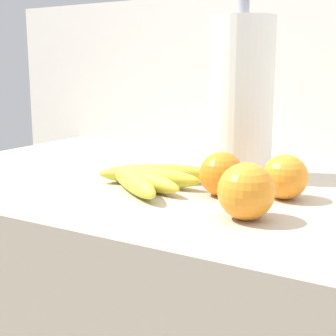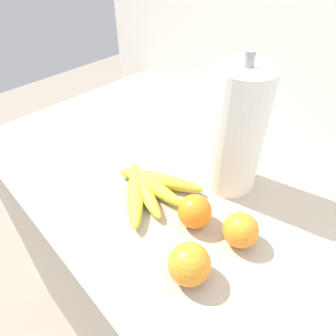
{
  "view_description": "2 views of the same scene",
  "coord_description": "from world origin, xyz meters",
  "views": [
    {
      "loc": [
        0.08,
        -0.79,
        1.12
      ],
      "look_at": [
        -0.32,
        -0.1,
        0.96
      ],
      "focal_mm": 52.08,
      "sensor_mm": 36.0,
      "label": 1
    },
    {
      "loc": [
        0.05,
        -0.42,
        1.47
      ],
      "look_at": [
        -0.32,
        -0.08,
        1.01
      ],
      "focal_mm": 34.14,
      "sensor_mm": 36.0,
      "label": 2
    }
  ],
  "objects": [
    {
      "name": "orange_right",
      "position": [
        -0.23,
        -0.08,
        0.96
      ],
      "size": [
        0.07,
        0.07,
        0.07
      ],
      "primitive_type": "sphere",
      "color": "orange",
      "rests_on": "counter"
    },
    {
      "name": "banana_bunch",
      "position": [
        -0.37,
        -0.1,
        0.94
      ],
      "size": [
        0.2,
        0.21,
        0.04
      ],
      "color": "gold",
      "rests_on": "counter"
    },
    {
      "name": "paper_towel_roll",
      "position": [
        -0.27,
        0.07,
        1.07
      ],
      "size": [
        0.12,
        0.12,
        0.32
      ],
      "color": "white",
      "rests_on": "counter"
    },
    {
      "name": "orange_front",
      "position": [
        -0.15,
        -0.18,
        0.96
      ],
      "size": [
        0.08,
        0.08,
        0.08
      ],
      "primitive_type": "sphere",
      "color": "orange",
      "rests_on": "counter"
    },
    {
      "name": "orange_far_right",
      "position": [
        -0.14,
        -0.05,
        0.96
      ],
      "size": [
        0.07,
        0.07,
        0.07
      ],
      "primitive_type": "sphere",
      "color": "orange",
      "rests_on": "counter"
    }
  ]
}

